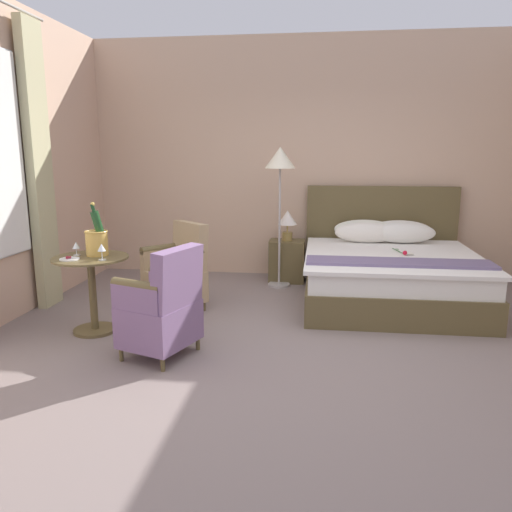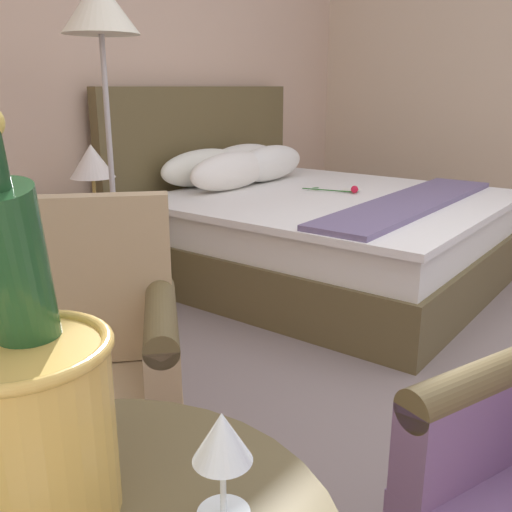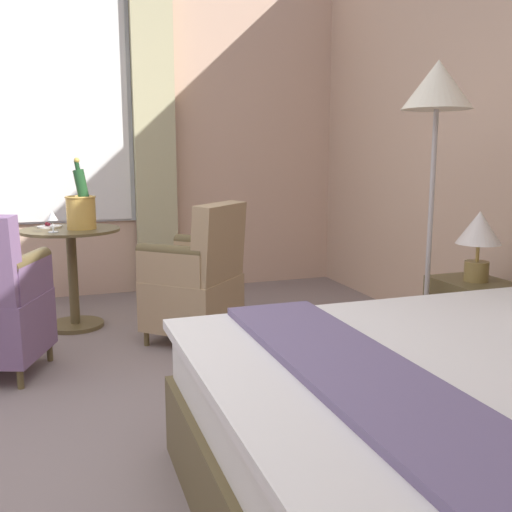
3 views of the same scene
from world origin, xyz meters
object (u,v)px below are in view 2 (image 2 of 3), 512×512
(bed, at_px, (312,226))
(wine_glass_near_edge, at_px, (222,443))
(floor_lamp_brass, at_px, (101,32))
(armchair_by_window, at_px, (85,389))
(nightstand, at_px, (100,261))
(bedside_lamp, at_px, (92,168))
(champagne_bucket, at_px, (28,404))

(bed, distance_m, wine_glass_near_edge, 3.20)
(floor_lamp_brass, height_order, armchair_by_window, floor_lamp_brass)
(nightstand, bearing_deg, floor_lamp_brass, -107.05)
(bedside_lamp, bearing_deg, nightstand, 0.00)
(champagne_bucket, xyz_separation_m, wine_glass_near_edge, (0.13, -0.19, -0.04))
(champagne_bucket, bearing_deg, nightstand, 51.23)
(bedside_lamp, xyz_separation_m, champagne_bucket, (-1.66, -2.06, 0.07))
(wine_glass_near_edge, distance_m, armchair_by_window, 1.09)
(wine_glass_near_edge, xyz_separation_m, armchair_by_window, (0.43, 0.90, -0.43))
(nightstand, height_order, champagne_bucket, champagne_bucket)
(champagne_bucket, bearing_deg, floor_lamp_brass, 48.77)
(bedside_lamp, bearing_deg, champagne_bucket, -128.77)
(bedside_lamp, height_order, champagne_bucket, champagne_bucket)
(nightstand, height_order, wine_glass_near_edge, wine_glass_near_edge)
(champagne_bucket, distance_m, wine_glass_near_edge, 0.24)
(wine_glass_near_edge, bearing_deg, bed, 29.72)
(nightstand, relative_size, champagne_bucket, 1.09)
(bed, relative_size, nightstand, 3.92)
(floor_lamp_brass, bearing_deg, armchair_by_window, -133.00)
(bed, distance_m, bedside_lamp, 1.48)
(champagne_bucket, height_order, armchair_by_window, champagne_bucket)
(wine_glass_near_edge, bearing_deg, armchair_by_window, 64.66)
(bed, relative_size, floor_lamp_brass, 1.23)
(floor_lamp_brass, relative_size, armchair_by_window, 1.85)
(floor_lamp_brass, xyz_separation_m, wine_glass_near_edge, (-1.44, -1.99, -0.66))
(wine_glass_near_edge, bearing_deg, floor_lamp_brass, 54.06)
(floor_lamp_brass, xyz_separation_m, armchair_by_window, (-1.02, -1.09, -1.10))
(bedside_lamp, height_order, wine_glass_near_edge, bedside_lamp)
(wine_glass_near_edge, bearing_deg, bedside_lamp, 55.95)
(bedside_lamp, distance_m, champagne_bucket, 2.64)
(bed, bearing_deg, nightstand, 150.71)
(floor_lamp_brass, relative_size, wine_glass_near_edge, 11.79)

